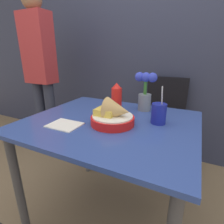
{
  "coord_description": "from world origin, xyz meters",
  "views": [
    {
      "loc": [
        0.44,
        -0.87,
        1.13
      ],
      "look_at": [
        0.02,
        -0.01,
        0.81
      ],
      "focal_mm": 28.0,
      "sensor_mm": 36.0,
      "label": 1
    }
  ],
  "objects_px": {
    "chair_far_window": "(163,115)",
    "drink_cup": "(159,114)",
    "ketchup_bottle": "(117,98)",
    "food_basket": "(114,115)",
    "flower_vase": "(145,91)",
    "person_standing": "(40,67)"
  },
  "relations": [
    {
      "from": "food_basket",
      "to": "flower_vase",
      "type": "bearing_deg",
      "value": 76.61
    },
    {
      "from": "flower_vase",
      "to": "drink_cup",
      "type": "bearing_deg",
      "value": -54.85
    },
    {
      "from": "ketchup_bottle",
      "to": "drink_cup",
      "type": "height_order",
      "value": "drink_cup"
    },
    {
      "from": "chair_far_window",
      "to": "ketchup_bottle",
      "type": "height_order",
      "value": "ketchup_bottle"
    },
    {
      "from": "drink_cup",
      "to": "flower_vase",
      "type": "relative_size",
      "value": 0.84
    },
    {
      "from": "food_basket",
      "to": "drink_cup",
      "type": "relative_size",
      "value": 1.11
    },
    {
      "from": "food_basket",
      "to": "flower_vase",
      "type": "relative_size",
      "value": 0.94
    },
    {
      "from": "food_basket",
      "to": "ketchup_bottle",
      "type": "distance_m",
      "value": 0.23
    },
    {
      "from": "person_standing",
      "to": "chair_far_window",
      "type": "bearing_deg",
      "value": 16.44
    },
    {
      "from": "chair_far_window",
      "to": "drink_cup",
      "type": "relative_size",
      "value": 4.07
    },
    {
      "from": "chair_far_window",
      "to": "drink_cup",
      "type": "distance_m",
      "value": 0.84
    },
    {
      "from": "chair_far_window",
      "to": "person_standing",
      "type": "distance_m",
      "value": 1.38
    },
    {
      "from": "ketchup_bottle",
      "to": "drink_cup",
      "type": "relative_size",
      "value": 0.89
    },
    {
      "from": "drink_cup",
      "to": "flower_vase",
      "type": "xyz_separation_m",
      "value": [
        -0.14,
        0.2,
        0.08
      ]
    },
    {
      "from": "drink_cup",
      "to": "person_standing",
      "type": "relative_size",
      "value": 0.13
    },
    {
      "from": "flower_vase",
      "to": "ketchup_bottle",
      "type": "bearing_deg",
      "value": -144.67
    },
    {
      "from": "drink_cup",
      "to": "person_standing",
      "type": "height_order",
      "value": "person_standing"
    },
    {
      "from": "drink_cup",
      "to": "flower_vase",
      "type": "distance_m",
      "value": 0.26
    },
    {
      "from": "food_basket",
      "to": "flower_vase",
      "type": "height_order",
      "value": "flower_vase"
    },
    {
      "from": "food_basket",
      "to": "person_standing",
      "type": "bearing_deg",
      "value": 154.17
    },
    {
      "from": "food_basket",
      "to": "ketchup_bottle",
      "type": "xyz_separation_m",
      "value": [
        -0.08,
        0.21,
        0.04
      ]
    },
    {
      "from": "person_standing",
      "to": "drink_cup",
      "type": "bearing_deg",
      "value": -17.21
    }
  ]
}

